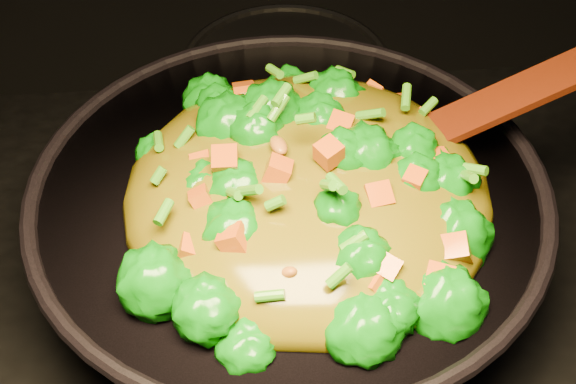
{
  "coord_description": "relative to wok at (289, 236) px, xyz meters",
  "views": [
    {
      "loc": [
        -0.13,
        -0.39,
        1.53
      ],
      "look_at": [
        -0.08,
        0.13,
        1.01
      ],
      "focal_mm": 50.0,
      "sensor_mm": 36.0,
      "label": 1
    }
  ],
  "objects": [
    {
      "name": "wok",
      "position": [
        0.0,
        0.0,
        0.0
      ],
      "size": [
        0.6,
        0.6,
        0.13
      ],
      "primitive_type": null,
      "rotation": [
        0.0,
        0.0,
        -0.4
      ],
      "color": "black",
      "rests_on": "stovetop"
    },
    {
      "name": "stir_fry",
      "position": [
        0.01,
        -0.02,
        0.12
      ],
      "size": [
        0.35,
        0.35,
        0.11
      ],
      "primitive_type": null,
      "rotation": [
        0.0,
        0.0,
        0.09
      ],
      "color": "#0C7308",
      "rests_on": "wok"
    },
    {
      "name": "spatula",
      "position": [
        0.17,
        0.03,
        0.11
      ],
      "size": [
        0.26,
        0.07,
        0.11
      ],
      "primitive_type": "cube",
      "rotation": [
        0.0,
        -0.38,
        0.12
      ],
      "color": "#3E1407",
      "rests_on": "wok"
    },
    {
      "name": "back_pot",
      "position": [
        0.02,
        0.2,
        -0.0
      ],
      "size": [
        0.29,
        0.29,
        0.13
      ],
      "primitive_type": "cylinder",
      "rotation": [
        0.0,
        0.0,
        0.41
      ],
      "color": "black",
      "rests_on": "stovetop"
    }
  ]
}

